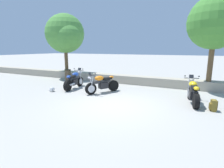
% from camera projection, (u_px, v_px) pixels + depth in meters
% --- Properties ---
extents(ground_plane, '(120.00, 120.00, 0.00)m').
position_uv_depth(ground_plane, '(114.00, 105.00, 7.52)').
color(ground_plane, '#A3A099').
extents(stone_wall, '(36.00, 0.80, 0.55)m').
position_uv_depth(stone_wall, '(144.00, 81.00, 11.70)').
color(stone_wall, '#A89E89').
rests_on(stone_wall, ground).
extents(motorcycle_blue_near_left, '(0.72, 2.06, 1.18)m').
position_uv_depth(motorcycle_blue_near_left, '(74.00, 80.00, 10.60)').
color(motorcycle_blue_near_left, black).
rests_on(motorcycle_blue_near_left, ground).
extents(motorcycle_orange_centre, '(1.22, 1.85, 1.18)m').
position_uv_depth(motorcycle_orange_centre, '(102.00, 84.00, 9.55)').
color(motorcycle_orange_centre, black).
rests_on(motorcycle_orange_centre, ground).
extents(motorcycle_yellow_far_right, '(0.79, 2.05, 1.18)m').
position_uv_depth(motorcycle_yellow_far_right, '(193.00, 93.00, 7.71)').
color(motorcycle_yellow_far_right, black).
rests_on(motorcycle_yellow_far_right, ground).
extents(rider_backpack, '(0.29, 0.32, 0.47)m').
position_uv_depth(rider_backpack, '(213.00, 105.00, 6.79)').
color(rider_backpack, brown).
rests_on(rider_backpack, ground).
extents(rider_helmet, '(0.28, 0.28, 0.28)m').
position_uv_depth(rider_helmet, '(52.00, 89.00, 9.87)').
color(rider_helmet, silver).
rests_on(rider_helmet, ground).
extents(leafy_tree_far_left, '(3.24, 3.08, 4.55)m').
position_uv_depth(leafy_tree_far_left, '(66.00, 34.00, 13.91)').
color(leafy_tree_far_left, brown).
rests_on(leafy_tree_far_left, stone_wall).
extents(leafy_tree_mid_left, '(2.99, 2.85, 4.63)m').
position_uv_depth(leafy_tree_mid_left, '(218.00, 23.00, 9.17)').
color(leafy_tree_mid_left, brown).
rests_on(leafy_tree_mid_left, stone_wall).
extents(trash_bin, '(0.46, 0.46, 0.86)m').
position_uv_depth(trash_bin, '(68.00, 75.00, 13.05)').
color(trash_bin, brown).
rests_on(trash_bin, ground).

